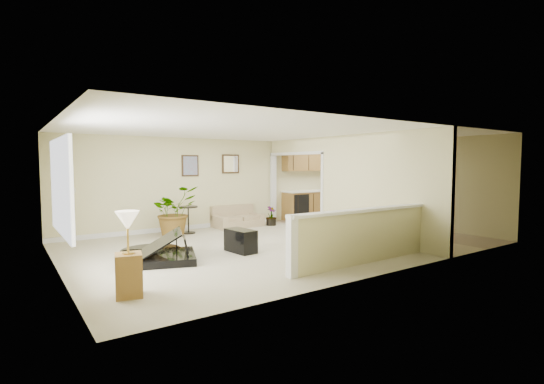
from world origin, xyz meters
TOP-DOWN VIEW (x-y plane):
  - floor at (0.00, 0.00)m, footprint 9.00×9.00m
  - back_wall at (0.00, 3.00)m, footprint 9.00×0.04m
  - front_wall at (0.00, -3.00)m, footprint 9.00×0.04m
  - left_wall at (-4.50, 0.00)m, footprint 0.04×6.00m
  - right_wall at (4.50, 0.00)m, footprint 0.04×6.00m
  - ceiling at (0.00, 0.00)m, footprint 9.00×6.00m
  - kitchen_vinyl at (3.15, 0.00)m, footprint 2.70×6.00m
  - interior_partition at (1.80, 0.25)m, footprint 0.18×5.99m
  - pony_half_wall at (0.08, -2.30)m, footprint 3.42×0.22m
  - left_window at (-4.49, -0.50)m, footprint 0.05×2.15m
  - wall_art_left at (-0.95, 2.97)m, footprint 0.48×0.04m
  - wall_mirror at (0.30, 2.97)m, footprint 0.55×0.04m
  - kitchen_cabinets at (3.19, 2.73)m, footprint 2.36×0.65m
  - piano at (-2.94, 0.04)m, footprint 1.84×1.82m
  - piano_bench at (-1.25, -0.26)m, footprint 0.43×0.73m
  - loveseat at (0.34, 2.70)m, footprint 1.41×0.83m
  - accent_table at (-1.26, 2.41)m, footprint 0.49×0.49m
  - palm_plant at (-1.70, 2.26)m, footprint 1.34×1.23m
  - small_plant at (1.27, 2.30)m, footprint 0.41×0.41m
  - lamp_stand at (-3.85, -1.76)m, footprint 0.41×0.41m

SIDE VIEW (x-z plane):
  - floor at x=0.00m, z-range 0.00..0.00m
  - kitchen_vinyl at x=3.15m, z-range 0.00..0.01m
  - piano_bench at x=-1.25m, z-range 0.00..0.47m
  - small_plant at x=1.27m, z-range -0.04..0.52m
  - loveseat at x=0.34m, z-range -0.10..0.70m
  - accent_table at x=-1.26m, z-range 0.10..0.80m
  - lamp_stand at x=-3.85m, z-range -0.09..1.07m
  - pony_half_wall at x=0.08m, z-range 0.02..1.02m
  - piano at x=-2.94m, z-range -0.10..1.15m
  - palm_plant at x=-1.70m, z-range -0.01..1.24m
  - kitchen_cabinets at x=3.19m, z-range -0.29..2.03m
  - interior_partition at x=1.80m, z-range -0.03..2.47m
  - back_wall at x=0.00m, z-range 0.00..2.50m
  - front_wall at x=0.00m, z-range 0.00..2.50m
  - left_wall at x=-4.50m, z-range 0.00..2.50m
  - right_wall at x=4.50m, z-range 0.00..2.50m
  - left_window at x=-4.49m, z-range 0.73..2.17m
  - wall_art_left at x=-0.95m, z-range 1.46..2.04m
  - wall_mirror at x=0.30m, z-range 1.52..2.08m
  - ceiling at x=0.00m, z-range 2.48..2.52m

